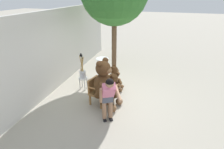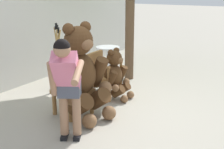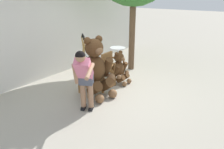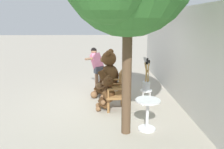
{
  "view_description": "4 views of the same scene",
  "coord_description": "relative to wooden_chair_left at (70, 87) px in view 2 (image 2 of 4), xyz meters",
  "views": [
    {
      "loc": [
        -5.02,
        -1.35,
        3.32
      ],
      "look_at": [
        0.4,
        0.26,
        0.65
      ],
      "focal_mm": 28.0,
      "sensor_mm": 36.0,
      "label": 1
    },
    {
      "loc": [
        -4.37,
        -2.65,
        2.09
      ],
      "look_at": [
        0.05,
        -0.01,
        0.62
      ],
      "focal_mm": 50.0,
      "sensor_mm": 36.0,
      "label": 2
    },
    {
      "loc": [
        -4.49,
        -3.19,
        2.55
      ],
      "look_at": [
        -0.36,
        -0.18,
        0.61
      ],
      "focal_mm": 35.0,
      "sensor_mm": 36.0,
      "label": 3
    },
    {
      "loc": [
        6.23,
        0.13,
        2.45
      ],
      "look_at": [
        0.09,
        0.33,
        0.9
      ],
      "focal_mm": 35.0,
      "sensor_mm": 36.0,
      "label": 4
    }
  ],
  "objects": [
    {
      "name": "wooden_chair_right",
      "position": [
        1.0,
        0.0,
        0.0
      ],
      "size": [
        0.58,
        0.54,
        0.86
      ],
      "color": "olive",
      "rests_on": "ground"
    },
    {
      "name": "person_visitor",
      "position": [
        -0.84,
        -0.63,
        0.43
      ],
      "size": [
        0.71,
        0.72,
        1.48
      ],
      "color": "black",
      "rests_on": "ground"
    },
    {
      "name": "teddy_bear_large",
      "position": [
        -0.03,
        -0.26,
        0.3
      ],
      "size": [
        0.96,
        0.96,
        1.55
      ],
      "color": "#4C3019",
      "rests_on": "ground"
    },
    {
      "name": "back_wall",
      "position": [
        0.49,
        1.93,
        0.94
      ],
      "size": [
        10.0,
        0.16,
        2.8
      ],
      "primitive_type": "cube",
      "color": "beige",
      "rests_on": "ground"
    },
    {
      "name": "ground_plane",
      "position": [
        0.49,
        -0.47,
        -0.46
      ],
      "size": [
        60.0,
        60.0,
        0.0
      ],
      "primitive_type": "plane",
      "color": "#A8A091"
    },
    {
      "name": "white_stool",
      "position": [
        0.71,
        0.85,
        -0.11
      ],
      "size": [
        0.34,
        0.34,
        0.46
      ],
      "color": "white",
      "rests_on": "ground"
    },
    {
      "name": "brush_bucket",
      "position": [
        0.72,
        0.85,
        0.22
      ],
      "size": [
        0.22,
        0.22,
        0.95
      ],
      "color": "silver",
      "rests_on": "white_stool"
    },
    {
      "name": "teddy_bear_small",
      "position": [
        1.0,
        -0.29,
        0.01
      ],
      "size": [
        0.58,
        0.56,
        0.97
      ],
      "color": "#4C3019",
      "rests_on": "ground"
    },
    {
      "name": "round_side_table",
      "position": [
        2.19,
        0.61,
        -0.01
      ],
      "size": [
        0.56,
        0.56,
        0.72
      ],
      "color": "silver",
      "rests_on": "ground"
    },
    {
      "name": "wooden_chair_left",
      "position": [
        0.0,
        0.0,
        0.0
      ],
      "size": [
        0.66,
        0.63,
        0.86
      ],
      "color": "olive",
      "rests_on": "ground"
    }
  ]
}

